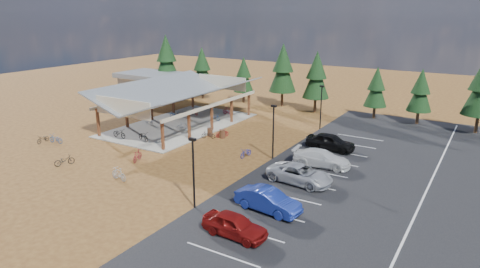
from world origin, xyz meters
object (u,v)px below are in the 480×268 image
bike_3 (194,111)px  bike_11 (137,156)px  bike_12 (64,160)px  bike_8 (43,139)px  car_3 (322,158)px  bike_6 (215,117)px  car_4 (330,142)px  outbuilding (155,85)px  bike_4 (143,136)px  bike_13 (119,174)px  lamp_post_2 (321,104)px  bike_0 (119,133)px  trash_bin_1 (210,132)px  bike_7 (228,111)px  bike_16 (208,135)px  bike_15 (222,133)px  car_1 (268,200)px  bike_pavilion (180,94)px  bike_2 (175,114)px  lamp_post_1 (273,128)px  lamp_post_0 (193,168)px  bike_10 (56,139)px  bike_14 (246,153)px  car_2 (300,174)px  bike_1 (149,120)px

bike_3 → bike_11: bearing=-144.0°
bike_11 → bike_12: bike_11 is taller
bike_8 → car_3: car_3 is taller
bike_6 → car_4: (16.34, -3.62, 0.34)m
bike_11 → outbuilding: bearing=109.2°
bike_4 → bike_6: 11.24m
bike_8 → bike_13: bike_13 is taller
lamp_post_2 → bike_0: size_ratio=2.73×
outbuilding → trash_bin_1: outbuilding is taller
bike_7 → bike_16: (3.89, -9.87, -0.18)m
bike_15 → car_1: size_ratio=0.33×
bike_pavilion → trash_bin_1: 6.90m
lamp_post_2 → bike_3: lamp_post_2 is taller
trash_bin_1 → bike_2: size_ratio=0.55×
bike_4 → bike_15: bearing=-30.3°
trash_bin_1 → bike_pavilion: bearing=161.2°
outbuilding → lamp_post_1: 33.13m
bike_6 → bike_13: bearing=-160.5°
lamp_post_2 → bike_6: size_ratio=3.19×
car_3 → car_4: size_ratio=1.06×
lamp_post_2 → car_4: lamp_post_2 is taller
bike_6 → bike_8: bearing=156.4°
bike_15 → car_4: car_4 is taller
lamp_post_0 → bike_8: 23.31m
bike_4 → bike_6: size_ratio=1.15×
bike_8 → bike_15: bike_15 is taller
trash_bin_1 → bike_16: trash_bin_1 is taller
lamp_post_2 → bike_12: 27.83m
bike_8 → car_4: size_ratio=0.34×
lamp_post_2 → bike_10: (-21.54, -19.43, -2.50)m
bike_4 → bike_7: size_ratio=1.17×
bike_4 → bike_14: bearing=-66.2°
bike_8 → bike_15: size_ratio=1.07×
bike_4 → bike_6: (1.49, 11.14, -0.06)m
bike_3 → lamp_post_0: bearing=-127.1°
bike_pavilion → bike_7: bearing=72.8°
car_1 → car_4: 15.08m
lamp_post_2 → bike_pavilion: bearing=-155.0°
bike_12 → bike_15: same height
bike_11 → lamp_post_0: bearing=-45.6°
bike_7 → lamp_post_0: bearing=-149.5°
bike_11 → car_3: 16.71m
bike_4 → bike_14: 11.83m
car_2 → car_3: 4.50m
bike_11 → car_1: car_1 is taller
bike_12 → car_2: bearing=-139.5°
bike_13 → car_2: size_ratio=0.34×
bike_1 → lamp_post_2: bearing=-50.0°
lamp_post_0 → bike_0: lamp_post_0 is taller
bike_12 → bike_pavilion: bearing=-70.1°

